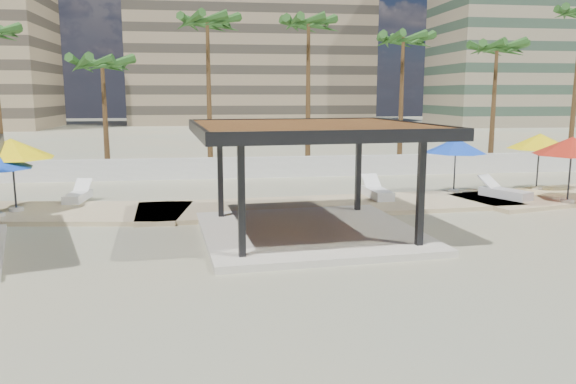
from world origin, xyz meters
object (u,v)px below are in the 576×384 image
object	(u,v)px
umbrella_c	(572,146)
lounger_a	(78,196)
lounger_c	(504,193)
pavilion_central	(310,169)
lounger_b	(377,192)

from	to	relation	value
umbrella_c	lounger_a	distance (m)	21.22
umbrella_c	lounger_a	size ratio (longest dim) A/B	1.60
lounger_a	lounger_c	size ratio (longest dim) A/B	0.88
pavilion_central	lounger_a	world-z (taller)	pavilion_central
pavilion_central	umbrella_c	xyz separation A→B (m)	(11.79, 3.33, 0.32)
umbrella_c	lounger_b	world-z (taller)	umbrella_c
pavilion_central	lounger_c	bearing A→B (deg)	21.25
pavilion_central	lounger_a	bearing A→B (deg)	138.13
pavilion_central	lounger_a	distance (m)	11.45
umbrella_c	lounger_c	size ratio (longest dim) A/B	1.41
lounger_b	lounger_a	bearing A→B (deg)	82.31
pavilion_central	lounger_c	distance (m)	10.98
umbrella_c	lounger_b	xyz separation A→B (m)	(-7.69, 2.34, -2.19)
lounger_a	lounger_c	bearing A→B (deg)	-90.87
lounger_c	pavilion_central	bearing A→B (deg)	91.23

